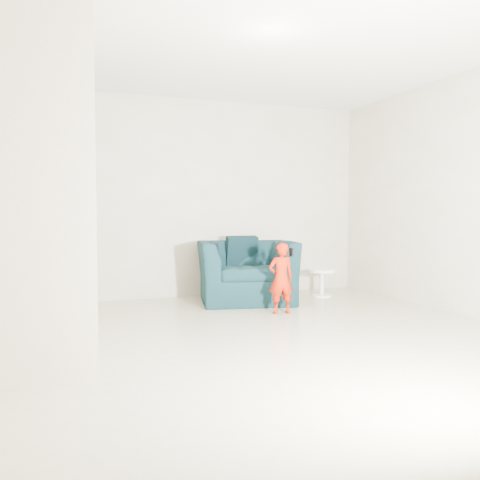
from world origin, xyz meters
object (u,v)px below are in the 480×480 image
Objects in this scene: armchair at (246,271)px; toddler at (281,278)px; staircase at (25,237)px; side_table at (322,278)px.

armchair is 0.89m from toddler.
toddler is 2.78m from staircase.
side_table is (1.02, 0.88, -0.15)m from toddler.
armchair reaches higher than side_table.
toddler is at bearing -139.29° from side_table.
side_table is 4.03m from staircase.
toddler is at bearing -72.59° from armchair.
armchair is at bearing 30.92° from staircase.
armchair is 0.33× the size of staircase.
staircase is at bearing -137.33° from armchair.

